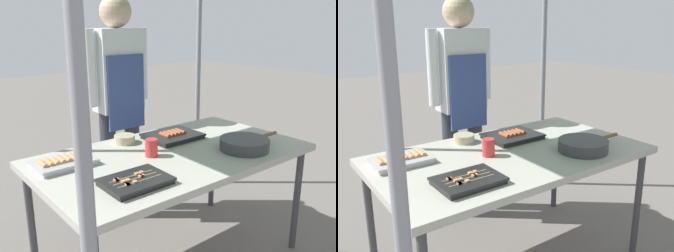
{
  "view_description": "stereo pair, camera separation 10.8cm",
  "coord_description": "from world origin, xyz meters",
  "views": [
    {
      "loc": [
        -1.31,
        -1.57,
        1.49
      ],
      "look_at": [
        0.0,
        0.05,
        0.9
      ],
      "focal_mm": 39.41,
      "sensor_mm": 36.0,
      "label": 1
    },
    {
      "loc": [
        -1.23,
        -1.64,
        1.49
      ],
      "look_at": [
        0.0,
        0.05,
        0.9
      ],
      "focal_mm": 39.41,
      "sensor_mm": 36.0,
      "label": 2
    }
  ],
  "objects": [
    {
      "name": "condiment_bowl",
      "position": [
        -0.13,
        0.33,
        0.78
      ],
      "size": [
        0.13,
        0.13,
        0.05
      ],
      "primitive_type": "cylinder",
      "color": "#BFB28C",
      "rests_on": "stall_table"
    },
    {
      "name": "cooking_wok",
      "position": [
        0.36,
        -0.23,
        0.79
      ],
      "size": [
        0.46,
        0.3,
        0.07
      ],
      "color": "#38383A",
      "rests_on": "stall_table"
    },
    {
      "name": "stall_table",
      "position": [
        0.0,
        0.0,
        0.7
      ],
      "size": [
        1.6,
        0.9,
        0.75
      ],
      "color": "#B7B2A8",
      "rests_on": "ground"
    },
    {
      "name": "tray_pork_links",
      "position": [
        -0.59,
        0.21,
        0.77
      ],
      "size": [
        0.31,
        0.22,
        0.05
      ],
      "color": "#ADADB2",
      "rests_on": "stall_table"
    },
    {
      "name": "vendor_woman",
      "position": [
        0.11,
        0.77,
        1.0
      ],
      "size": [
        0.52,
        0.23,
        1.68
      ],
      "rotation": [
        0.0,
        0.0,
        3.14
      ],
      "color": "#333842",
      "rests_on": "ground"
    },
    {
      "name": "drink_cup_near_edge",
      "position": [
        -0.14,
        0.03,
        0.8
      ],
      "size": [
        0.07,
        0.07,
        0.1
      ],
      "primitive_type": "cylinder",
      "color": "red",
      "rests_on": "stall_table"
    },
    {
      "name": "tray_meat_skewers",
      "position": [
        -0.43,
        -0.23,
        0.77
      ],
      "size": [
        0.32,
        0.23,
        0.04
      ],
      "color": "black",
      "rests_on": "stall_table"
    },
    {
      "name": "tray_grilled_sausages",
      "position": [
        0.17,
        0.21,
        0.77
      ],
      "size": [
        0.34,
        0.28,
        0.05
      ],
      "color": "black",
      "rests_on": "stall_table"
    }
  ]
}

